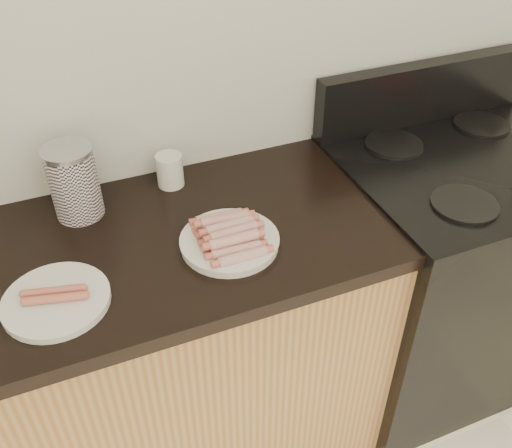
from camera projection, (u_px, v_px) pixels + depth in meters
name	position (u px, v px, depth m)	size (l,w,h in m)	color
wall_back	(181.00, 32.00, 1.47)	(4.00, 0.04, 2.60)	silver
stove	(443.00, 273.00, 1.99)	(0.76, 0.65, 0.91)	black
stove_panel	(423.00, 92.00, 1.85)	(0.76, 0.06, 0.20)	black
burner_near_left	(465.00, 204.00, 1.53)	(0.18, 0.18, 0.01)	black
burner_far_left	(394.00, 144.00, 1.77)	(0.18, 0.18, 0.01)	black
burner_far_right	(482.00, 124.00, 1.88)	(0.18, 0.18, 0.01)	black
main_plate	(230.00, 243.00, 1.41)	(0.24, 0.24, 0.02)	white
side_plate	(56.00, 301.00, 1.26)	(0.24, 0.24, 0.02)	white
hotdog_pile	(229.00, 234.00, 1.40)	(0.12, 0.20, 0.05)	brown
plain_sausages	(55.00, 295.00, 1.25)	(0.13, 0.07, 0.02)	#D9825C
canister	(74.00, 182.00, 1.46)	(0.13, 0.13, 0.20)	white
mug	(170.00, 170.00, 1.60)	(0.08, 0.08, 0.09)	white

